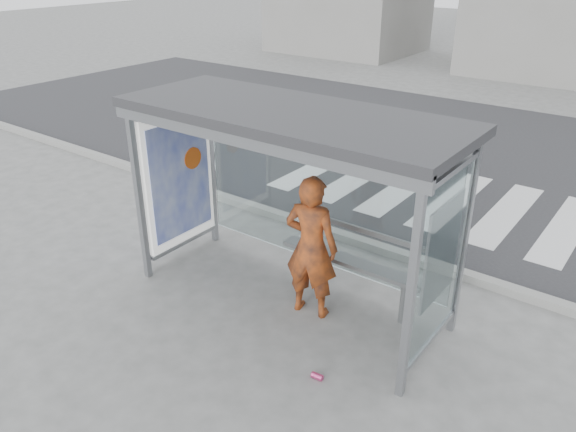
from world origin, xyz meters
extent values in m
plane|color=#61615E|center=(0.00, 0.00, 0.00)|extent=(80.00, 80.00, 0.00)
cube|color=#29292C|center=(0.00, 7.00, 0.00)|extent=(30.00, 10.00, 0.01)
cube|color=gray|center=(0.00, 1.95, 0.06)|extent=(30.00, 0.18, 0.12)
cube|color=silver|center=(-2.50, 4.50, 0.00)|extent=(0.55, 3.00, 0.00)
cube|color=silver|center=(-1.50, 4.50, 0.00)|extent=(0.55, 3.00, 0.00)
cube|color=silver|center=(-0.50, 4.50, 0.00)|extent=(0.55, 3.00, 0.00)
cube|color=silver|center=(0.50, 4.50, 0.00)|extent=(0.55, 3.00, 0.00)
cube|color=silver|center=(1.50, 4.50, 0.00)|extent=(0.55, 3.00, 0.00)
cube|color=silver|center=(2.50, 4.50, 0.00)|extent=(0.55, 3.00, 0.00)
cube|color=gray|center=(-2.00, -0.70, 1.25)|extent=(0.08, 0.08, 2.50)
cube|color=gray|center=(2.00, -0.70, 1.25)|extent=(0.08, 0.08, 2.50)
cube|color=gray|center=(-2.00, 0.70, 1.25)|extent=(0.08, 0.08, 2.50)
cube|color=gray|center=(2.00, 0.70, 1.25)|extent=(0.08, 0.08, 2.50)
cube|color=#2D2D30|center=(0.00, 0.00, 2.56)|extent=(4.25, 1.65, 0.12)
cube|color=gray|center=(0.00, -0.76, 2.45)|extent=(4.25, 0.06, 0.18)
cube|color=white|center=(0.00, 0.70, 1.30)|extent=(3.80, 0.02, 2.00)
cube|color=white|center=(-2.00, 0.00, 1.30)|extent=(0.15, 1.25, 2.00)
cube|color=#3346BA|center=(-1.92, 0.00, 1.30)|extent=(0.01, 1.10, 1.70)
cylinder|color=#CB5012|center=(-1.91, 0.25, 1.55)|extent=(0.02, 0.32, 0.32)
cube|color=white|center=(2.00, 0.00, 1.30)|extent=(0.03, 1.25, 2.00)
cube|color=beige|center=(1.97, 0.05, 1.40)|extent=(0.03, 0.86, 1.16)
imported|color=#C05612|center=(0.37, -0.02, 0.95)|extent=(0.76, 0.58, 1.90)
cube|color=slate|center=(0.65, 0.47, 0.61)|extent=(2.01, 0.25, 0.06)
cylinder|color=slate|center=(-0.13, 0.47, 0.29)|extent=(0.08, 0.08, 0.59)
cylinder|color=slate|center=(1.44, 0.47, 0.29)|extent=(0.08, 0.08, 0.59)
cube|color=slate|center=(0.65, 0.66, 1.00)|extent=(2.01, 0.04, 0.07)
cylinder|color=#E14285|center=(1.17, -1.03, 0.04)|extent=(0.14, 0.08, 0.07)
camera|label=1|loc=(3.77, -5.08, 4.30)|focal=35.00mm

